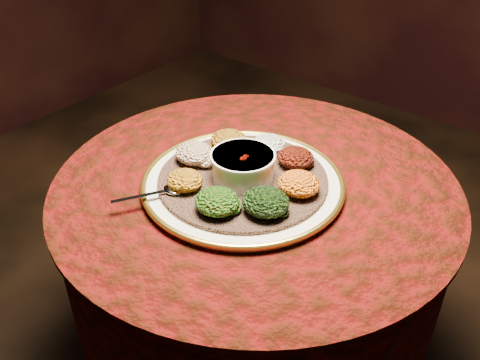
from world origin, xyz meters
The scene contains 13 objects.
table centered at (0.00, 0.00, 0.55)m, with size 0.96×0.96×0.73m.
platter centered at (-0.01, -0.03, 0.75)m, with size 0.56×0.56×0.02m.
injera centered at (-0.01, -0.03, 0.76)m, with size 0.39×0.39×0.01m, color brown.
stew_bowl centered at (-0.01, -0.03, 0.80)m, with size 0.15×0.15×0.06m.
spoon centered at (-0.10, -0.19, 0.77)m, with size 0.10×0.14×0.01m.
portion_ayib centered at (-0.03, 0.10, 0.78)m, with size 0.08×0.08×0.04m, color white.
portion_kitfo centered at (0.05, 0.08, 0.78)m, with size 0.09×0.08×0.04m, color black.
portion_tikil centered at (0.12, 0.00, 0.78)m, with size 0.09×0.09×0.05m, color #A4690D.
portion_gomen centered at (0.11, -0.11, 0.79)m, with size 0.10×0.10×0.05m, color black.
portion_mixveg centered at (0.02, -0.17, 0.79)m, with size 0.10×0.09×0.05m, color #942809.
portion_kik centered at (-0.09, -0.15, 0.78)m, with size 0.08×0.08×0.04m, color #B96510.
portion_timatim centered at (-0.14, -0.05, 0.78)m, with size 0.09×0.09×0.04m, color #720806.
portion_shiro centered at (-0.12, 0.05, 0.78)m, with size 0.09×0.09×0.04m, color #936111.
Camera 1 is at (0.61, -0.84, 1.45)m, focal length 40.00 mm.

